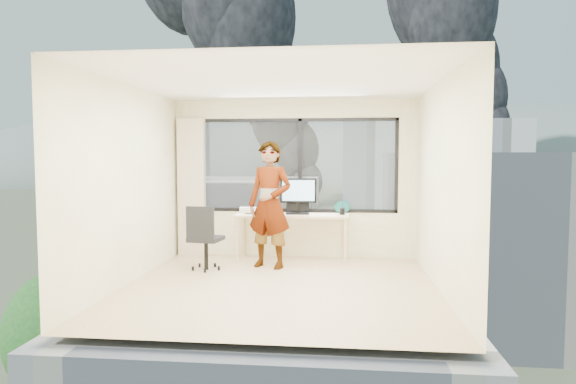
# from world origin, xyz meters

# --- Properties ---
(floor) EXTENTS (4.00, 4.00, 0.01)m
(floor) POSITION_xyz_m (0.00, 0.00, 0.00)
(floor) COLOR #D4BB89
(floor) RESTS_ON ground
(ceiling) EXTENTS (4.00, 4.00, 0.01)m
(ceiling) POSITION_xyz_m (0.00, 0.00, 2.60)
(ceiling) COLOR white
(ceiling) RESTS_ON ground
(wall_front) EXTENTS (4.00, 0.01, 2.60)m
(wall_front) POSITION_xyz_m (0.00, -2.00, 1.30)
(wall_front) COLOR beige
(wall_front) RESTS_ON ground
(wall_left) EXTENTS (0.01, 4.00, 2.60)m
(wall_left) POSITION_xyz_m (-2.00, 0.00, 1.30)
(wall_left) COLOR beige
(wall_left) RESTS_ON ground
(wall_right) EXTENTS (0.01, 4.00, 2.60)m
(wall_right) POSITION_xyz_m (2.00, 0.00, 1.30)
(wall_right) COLOR beige
(wall_right) RESTS_ON ground
(window_wall) EXTENTS (3.30, 0.16, 1.55)m
(window_wall) POSITION_xyz_m (0.05, 2.00, 1.52)
(window_wall) COLOR black
(window_wall) RESTS_ON ground
(curtain) EXTENTS (0.45, 0.14, 2.30)m
(curtain) POSITION_xyz_m (-1.72, 1.88, 1.15)
(curtain) COLOR beige
(curtain) RESTS_ON floor
(desk) EXTENTS (1.80, 0.60, 0.75)m
(desk) POSITION_xyz_m (0.00, 1.66, 0.38)
(desk) COLOR beige
(desk) RESTS_ON floor
(chair) EXTENTS (0.57, 0.57, 0.98)m
(chair) POSITION_xyz_m (-1.20, 0.85, 0.49)
(chair) COLOR black
(chair) RESTS_ON floor
(person) EXTENTS (0.80, 0.66, 1.90)m
(person) POSITION_xyz_m (-0.29, 1.11, 0.95)
(person) COLOR #2D2D33
(person) RESTS_ON floor
(monitor) EXTENTS (0.59, 0.15, 0.58)m
(monitor) POSITION_xyz_m (0.09, 1.73, 1.04)
(monitor) COLOR black
(monitor) RESTS_ON desk
(game_console) EXTENTS (0.39, 0.34, 0.08)m
(game_console) POSITION_xyz_m (-0.73, 1.89, 0.79)
(game_console) COLOR white
(game_console) RESTS_ON desk
(laptop) EXTENTS (0.39, 0.41, 0.24)m
(laptop) POSITION_xyz_m (0.08, 1.69, 0.87)
(laptop) COLOR black
(laptop) RESTS_ON desk
(cellphone) EXTENTS (0.13, 0.09, 0.01)m
(cellphone) POSITION_xyz_m (-0.69, 1.59, 0.76)
(cellphone) COLOR black
(cellphone) RESTS_ON desk
(pen_cup) EXTENTS (0.09, 0.09, 0.10)m
(pen_cup) POSITION_xyz_m (0.80, 1.65, 0.80)
(pen_cup) COLOR black
(pen_cup) RESTS_ON desk
(handbag) EXTENTS (0.28, 0.16, 0.20)m
(handbag) POSITION_xyz_m (0.80, 1.88, 0.85)
(handbag) COLOR #0D4D52
(handbag) RESTS_ON desk
(exterior_ground) EXTENTS (400.00, 400.00, 0.04)m
(exterior_ground) POSITION_xyz_m (0.00, 120.00, -14.00)
(exterior_ground) COLOR #515B3D
(exterior_ground) RESTS_ON ground
(near_bldg_a) EXTENTS (16.00, 12.00, 14.00)m
(near_bldg_a) POSITION_xyz_m (-9.00, 30.00, -7.00)
(near_bldg_a) COLOR #F3E5CB
(near_bldg_a) RESTS_ON exterior_ground
(near_bldg_b) EXTENTS (14.00, 13.00, 16.00)m
(near_bldg_b) POSITION_xyz_m (12.00, 38.00, -6.00)
(near_bldg_b) COLOR white
(near_bldg_b) RESTS_ON exterior_ground
(far_tower_a) EXTENTS (14.00, 14.00, 28.00)m
(far_tower_a) POSITION_xyz_m (-35.00, 95.00, 0.00)
(far_tower_a) COLOR silver
(far_tower_a) RESTS_ON exterior_ground
(far_tower_b) EXTENTS (13.00, 13.00, 30.00)m
(far_tower_b) POSITION_xyz_m (8.00, 120.00, 1.00)
(far_tower_b) COLOR silver
(far_tower_b) RESTS_ON exterior_ground
(far_tower_c) EXTENTS (15.00, 15.00, 26.00)m
(far_tower_c) POSITION_xyz_m (45.00, 140.00, -1.00)
(far_tower_c) COLOR silver
(far_tower_c) RESTS_ON exterior_ground
(far_tower_d) EXTENTS (16.00, 14.00, 22.00)m
(far_tower_d) POSITION_xyz_m (-60.00, 150.00, -3.00)
(far_tower_d) COLOR silver
(far_tower_d) RESTS_ON exterior_ground
(hill_a) EXTENTS (288.00, 216.00, 90.00)m
(hill_a) POSITION_xyz_m (-120.00, 320.00, -14.00)
(hill_a) COLOR slate
(hill_a) RESTS_ON exterior_ground
(hill_b) EXTENTS (300.00, 220.00, 96.00)m
(hill_b) POSITION_xyz_m (100.00, 320.00, -14.00)
(hill_b) COLOR slate
(hill_b) RESTS_ON exterior_ground
(tree_a) EXTENTS (7.00, 7.00, 8.00)m
(tree_a) POSITION_xyz_m (-16.00, 22.00, -10.00)
(tree_a) COLOR #1B521E
(tree_a) RESTS_ON exterior_ground
(tree_b) EXTENTS (7.60, 7.60, 9.00)m
(tree_b) POSITION_xyz_m (4.00, 18.00, -9.50)
(tree_b) COLOR #1B521E
(tree_b) RESTS_ON exterior_ground
(smoke_plume_a) EXTENTS (40.00, 24.00, 90.00)m
(smoke_plume_a) POSITION_xyz_m (-10.00, 150.00, 39.00)
(smoke_plume_a) COLOR black
(smoke_plume_a) RESTS_ON exterior_ground
(smoke_plume_b) EXTENTS (30.00, 18.00, 70.00)m
(smoke_plume_b) POSITION_xyz_m (55.00, 170.00, 27.00)
(smoke_plume_b) COLOR black
(smoke_plume_b) RESTS_ON exterior_ground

